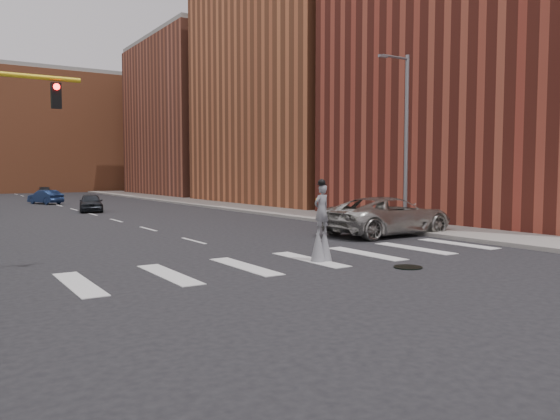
# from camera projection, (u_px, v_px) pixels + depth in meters

# --- Properties ---
(ground_plane) EXTENTS (160.00, 160.00, 0.00)m
(ground_plane) POSITION_uv_depth(u_px,v_px,m) (295.00, 267.00, 17.44)
(ground_plane) COLOR black
(ground_plane) RESTS_ON ground
(sidewalk_right) EXTENTS (5.00, 90.00, 0.18)m
(sidewalk_right) POSITION_uv_depth(u_px,v_px,m) (250.00, 208.00, 45.16)
(sidewalk_right) COLOR gray
(sidewalk_right) RESTS_ON ground
(manhole) EXTENTS (0.90, 0.90, 0.04)m
(manhole) POSITION_uv_depth(u_px,v_px,m) (408.00, 267.00, 17.37)
(manhole) COLOR black
(manhole) RESTS_ON ground
(building_near) EXTENTS (16.00, 20.00, 22.00)m
(building_near) POSITION_uv_depth(u_px,v_px,m) (507.00, 49.00, 35.22)
(building_near) COLOR maroon
(building_near) RESTS_ON ground
(building_mid) EXTENTS (16.00, 22.00, 24.00)m
(building_mid) POSITION_uv_depth(u_px,v_px,m) (309.00, 81.00, 53.64)
(building_mid) COLOR #B05D37
(building_mid) RESTS_ON ground
(building_far) EXTENTS (16.00, 22.00, 20.00)m
(building_far) POSITION_uv_depth(u_px,v_px,m) (206.00, 121.00, 73.95)
(building_far) COLOR brown
(building_far) RESTS_ON ground
(building_backdrop) EXTENTS (26.00, 14.00, 18.00)m
(building_backdrop) POSITION_uv_depth(u_px,v_px,m) (48.00, 134.00, 85.59)
(building_backdrop) COLOR #B05D37
(building_backdrop) RESTS_ON ground
(streetlight) EXTENTS (2.05, 0.20, 9.00)m
(streetlight) POSITION_uv_depth(u_px,v_px,m) (405.00, 136.00, 28.00)
(streetlight) COLOR slate
(streetlight) RESTS_ON ground
(stilt_performer) EXTENTS (0.84, 0.57, 2.81)m
(stilt_performer) POSITION_uv_depth(u_px,v_px,m) (321.00, 230.00, 18.55)
(stilt_performer) COLOR #332114
(stilt_performer) RESTS_ON ground
(suv_crossing) EXTENTS (6.71, 3.17, 1.85)m
(suv_crossing) POSITION_uv_depth(u_px,v_px,m) (388.00, 216.00, 26.36)
(suv_crossing) COLOR #A5A39C
(suv_crossing) RESTS_ON ground
(car_near) EXTENTS (2.43, 4.34, 1.39)m
(car_near) POSITION_uv_depth(u_px,v_px,m) (91.00, 203.00, 41.80)
(car_near) COLOR black
(car_near) RESTS_ON ground
(car_mid) EXTENTS (2.82, 4.27, 1.33)m
(car_mid) POSITION_uv_depth(u_px,v_px,m) (45.00, 197.00, 51.81)
(car_mid) COLOR navy
(car_mid) RESTS_ON ground
(car_far) EXTENTS (2.25, 4.24, 1.17)m
(car_far) POSITION_uv_depth(u_px,v_px,m) (45.00, 192.00, 68.13)
(car_far) COLOR black
(car_far) RESTS_ON ground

